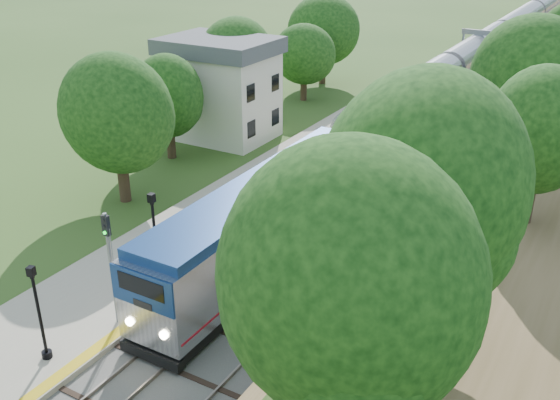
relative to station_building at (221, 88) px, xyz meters
The scene contains 11 objects.
trackbed 34.24m from the station_building, 61.93° to the left, with size 9.50×170.00×0.28m.
platform 16.99m from the station_building, 57.86° to the right, with size 6.40×68.00×0.38m, color #B0A68E.
yellow_stripe 18.58m from the station_building, 50.24° to the right, with size 0.55×68.00×0.01m, color gold.
station_building is the anchor object (origin of this frame).
signal_gantry 29.94m from the station_building, 56.62° to the left, with size 8.40×0.38×6.20m.
trees_behind_platform 9.76m from the station_building, 73.13° to the right, with size 7.82×53.32×7.21m.
train 38.51m from the station_building, 68.67° to the left, with size 3.10×124.25×4.56m.
lamppost_mid 29.14m from the station_building, 69.13° to the right, with size 0.42×0.42×4.22m.
lamppost_far 22.95m from the station_building, 62.86° to the right, with size 0.46×0.46×4.62m.
signal_platform 26.35m from the station_building, 65.09° to the right, with size 0.31×0.24×5.26m.
signal_farside 21.78m from the station_building, 21.98° to the right, with size 0.37×0.30×6.82m.
Camera 1 is at (14.64, -9.96, 16.64)m, focal length 40.00 mm.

